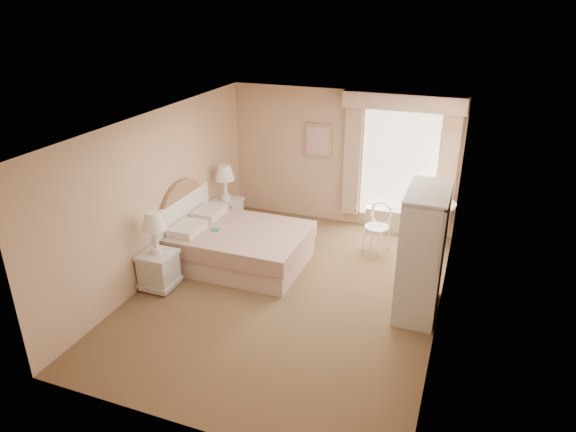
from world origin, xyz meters
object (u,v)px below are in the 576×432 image
at_px(nightstand_near, 158,261).
at_px(round_table, 433,216).
at_px(armoire, 422,263).
at_px(nightstand_far, 226,206).
at_px(cafe_chair, 378,223).
at_px(bed, 235,244).

bearing_deg(nightstand_near, round_table, 39.46).
relative_size(nightstand_near, armoire, 0.68).
xyz_separation_m(nightstand_far, cafe_chair, (2.76, 0.19, 0.02)).
height_order(bed, nightstand_near, bed).
bearing_deg(armoire, bed, 173.43).
xyz_separation_m(round_table, armoire, (0.06, -2.19, 0.22)).
bearing_deg(armoire, cafe_chair, 118.71).
distance_m(bed, nightstand_near, 1.32).
xyz_separation_m(bed, round_table, (2.87, 1.85, 0.17)).
relative_size(bed, armoire, 1.18).
bearing_deg(cafe_chair, armoire, -46.65).
bearing_deg(bed, cafe_chair, 32.21).
xyz_separation_m(nightstand_near, cafe_chair, (2.76, 2.39, 0.03)).
bearing_deg(round_table, armoire, -88.38).
bearing_deg(armoire, round_table, 91.62).
distance_m(round_table, armoire, 2.20).
bearing_deg(nightstand_far, bed, -57.03).
distance_m(nightstand_near, armoire, 3.74).
bearing_deg(cafe_chair, nightstand_far, -161.51).
relative_size(nightstand_near, cafe_chair, 1.44).
height_order(round_table, cafe_chair, cafe_chair).
relative_size(nightstand_far, round_table, 1.60).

